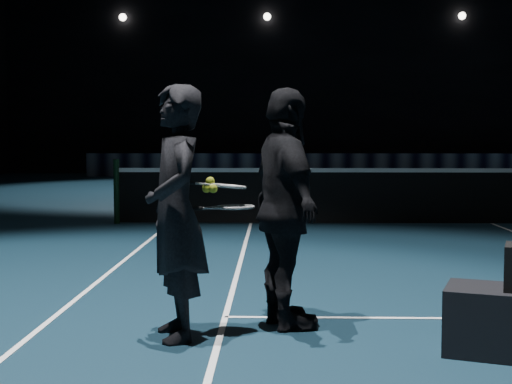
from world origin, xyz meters
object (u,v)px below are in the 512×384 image
player_a (176,213)px  racket_lower (236,207)px  player_b (286,209)px  racket_upper (227,186)px  tennis_balls (210,186)px

player_a → racket_lower: player_a is taller
player_b → racket_lower: bearing=93.0°
racket_lower → racket_upper: size_ratio=1.00×
racket_lower → tennis_balls: size_ratio=5.67×
tennis_balls → player_b: bearing=21.3°
player_b → racket_upper: (-0.43, -0.13, 0.18)m
racket_upper → tennis_balls: 0.15m
player_b → racket_upper: 0.49m
player_b → racket_lower: (-0.37, -0.15, 0.02)m
player_a → tennis_balls: player_a is taller
tennis_balls → player_a: bearing=-157.1°
player_b → racket_lower: size_ratio=2.68×
racket_lower → tennis_balls: (-0.18, -0.07, 0.16)m
player_b → racket_lower: 0.40m
player_b → racket_upper: player_b is taller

